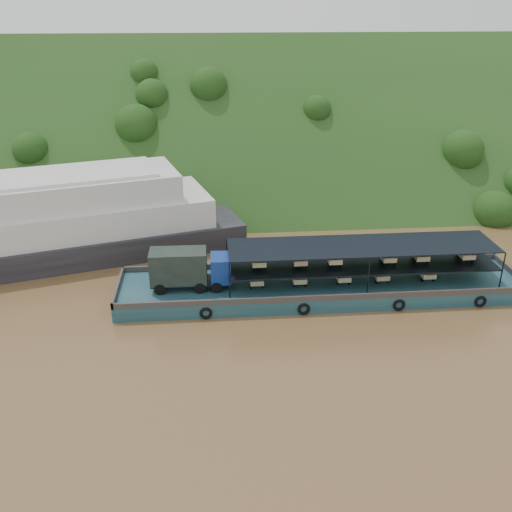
{
  "coord_description": "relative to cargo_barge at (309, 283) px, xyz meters",
  "views": [
    {
      "loc": [
        -5.88,
        -42.26,
        23.74
      ],
      "look_at": [
        -2.0,
        3.0,
        3.2
      ],
      "focal_mm": 40.0,
      "sensor_mm": 36.0,
      "label": 1
    }
  ],
  "objects": [
    {
      "name": "ground",
      "position": [
        -2.51,
        -1.48,
        -1.15
      ],
      "size": [
        160.0,
        160.0,
        0.0
      ],
      "primitive_type": "plane",
      "color": "brown",
      "rests_on": "ground"
    },
    {
      "name": "passenger_ferry",
      "position": [
        -25.97,
        10.07,
        2.47
      ],
      "size": [
        42.58,
        21.34,
        8.37
      ],
      "rotation": [
        0.0,
        0.0,
        0.28
      ],
      "color": "black",
      "rests_on": "ground"
    },
    {
      "name": "cargo_barge",
      "position": [
        0.0,
        0.0,
        0.0
      ],
      "size": [
        35.0,
        7.18,
        4.64
      ],
      "color": "#143947",
      "rests_on": "ground"
    },
    {
      "name": "hillside",
      "position": [
        -2.51,
        34.52,
        -1.15
      ],
      "size": [
        140.0,
        39.6,
        39.6
      ],
      "primitive_type": "cube",
      "rotation": [
        0.79,
        0.0,
        0.0
      ],
      "color": "#193A15",
      "rests_on": "ground"
    }
  ]
}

